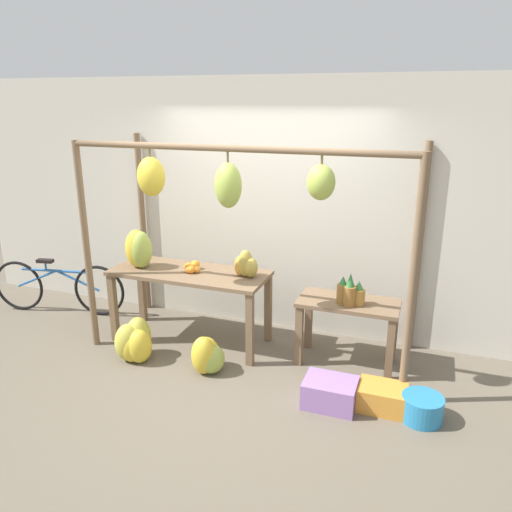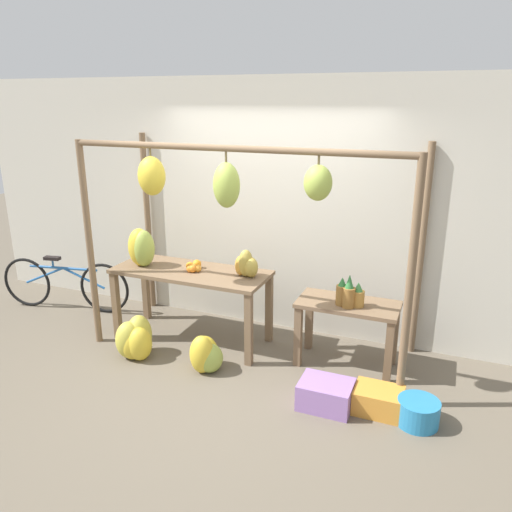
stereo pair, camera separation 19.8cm
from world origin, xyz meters
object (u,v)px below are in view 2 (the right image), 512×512
at_px(banana_pile_on_table, 142,248).
at_px(banana_pile_ground_left, 135,340).
at_px(fruit_crate_white, 326,394).
at_px(orange_pile, 194,267).
at_px(pineapple_cluster, 350,294).
at_px(fruit_crate_purple, 378,400).
at_px(banana_pile_ground_right, 205,355).
at_px(blue_bucket, 418,412).
at_px(papaya_pile, 247,265).
at_px(parked_bicycle, 65,284).

height_order(banana_pile_on_table, banana_pile_ground_left, banana_pile_on_table).
bearing_deg(fruit_crate_white, orange_pile, 157.12).
relative_size(banana_pile_on_table, pineapple_cluster, 1.28).
bearing_deg(orange_pile, banana_pile_ground_left, -123.13).
distance_m(fruit_crate_white, fruit_crate_purple, 0.45).
distance_m(pineapple_cluster, fruit_crate_purple, 1.00).
distance_m(banana_pile_ground_right, blue_bucket, 2.01).
height_order(fruit_crate_white, blue_bucket, fruit_crate_white).
relative_size(banana_pile_ground_right, fruit_crate_white, 0.86).
bearing_deg(fruit_crate_white, banana_pile_on_table, 164.37).
bearing_deg(banana_pile_ground_left, orange_pile, 56.87).
distance_m(papaya_pile, fruit_crate_purple, 1.82).
bearing_deg(papaya_pile, fruit_crate_purple, -23.42).
bearing_deg(banana_pile_on_table, blue_bucket, -10.91).
xyz_separation_m(banana_pile_ground_left, parked_bicycle, (-1.54, 0.71, 0.15)).
xyz_separation_m(orange_pile, banana_pile_ground_left, (-0.38, -0.59, -0.66)).
relative_size(banana_pile_on_table, parked_bicycle, 0.25).
height_order(pineapple_cluster, parked_bicycle, pineapple_cluster).
bearing_deg(banana_pile_ground_left, papaya_pile, 33.13).
xyz_separation_m(banana_pile_ground_left, fruit_crate_purple, (2.47, -0.01, -0.09)).
bearing_deg(banana_pile_ground_left, fruit_crate_white, -3.03).
bearing_deg(parked_bicycle, blue_bucket, -10.00).
bearing_deg(fruit_crate_purple, banana_pile_ground_left, 179.81).
bearing_deg(fruit_crate_white, banana_pile_ground_left, 176.97).
xyz_separation_m(fruit_crate_white, papaya_pile, (-1.06, 0.75, 0.81)).
height_order(banana_pile_on_table, parked_bicycle, banana_pile_on_table).
height_order(pineapple_cluster, banana_pile_ground_left, pineapple_cluster).
bearing_deg(pineapple_cluster, parked_bicycle, 178.13).
xyz_separation_m(pineapple_cluster, fruit_crate_white, (-0.02, -0.70, -0.68)).
bearing_deg(banana_pile_ground_right, fruit_crate_purple, -1.52).
xyz_separation_m(banana_pile_on_table, banana_pile_ground_left, (0.22, -0.52, -0.82)).
distance_m(orange_pile, pineapple_cluster, 1.67).
bearing_deg(fruit_crate_white, pineapple_cluster, 88.30).
height_order(parked_bicycle, papaya_pile, papaya_pile).
bearing_deg(fruit_crate_purple, blue_bucket, -8.72).
xyz_separation_m(banana_pile_ground_left, fruit_crate_white, (2.04, -0.11, -0.08)).
bearing_deg(orange_pile, parked_bicycle, 176.53).
xyz_separation_m(blue_bucket, parked_bicycle, (-4.34, 0.77, 0.23)).
relative_size(pineapple_cluster, parked_bicycle, 0.19).
bearing_deg(orange_pile, fruit_crate_purple, -15.98).
distance_m(orange_pile, banana_pile_ground_left, 0.96).
bearing_deg(banana_pile_on_table, papaya_pile, 5.55).
xyz_separation_m(pineapple_cluster, parked_bicycle, (-3.60, 0.12, -0.45)).
xyz_separation_m(blue_bucket, fruit_crate_purple, (-0.33, 0.05, -0.00)).
bearing_deg(banana_pile_ground_right, papaya_pile, 72.72).
bearing_deg(orange_pile, blue_bucket, -15.02).
bearing_deg(papaya_pile, parked_bicycle, 178.46).
xyz_separation_m(banana_pile_ground_right, fruit_crate_purple, (1.68, -0.04, -0.06)).
height_order(fruit_crate_white, papaya_pile, papaya_pile).
xyz_separation_m(parked_bicycle, fruit_crate_purple, (4.01, -0.71, -0.23)).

